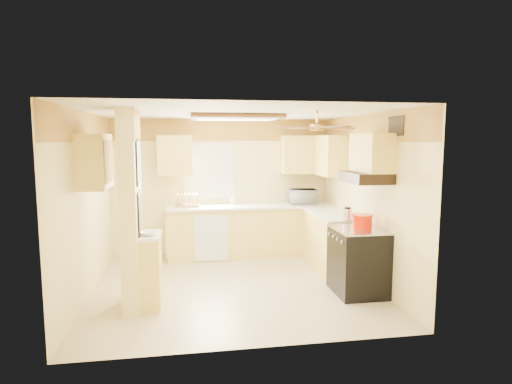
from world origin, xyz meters
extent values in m
plane|color=beige|center=(0.00, 0.00, 0.00)|extent=(4.00, 4.00, 0.00)
plane|color=white|center=(0.00, 0.00, 2.50)|extent=(4.00, 4.00, 0.00)
plane|color=#F5E095|center=(0.00, 1.90, 1.25)|extent=(4.00, 0.00, 4.00)
plane|color=#F5E095|center=(0.00, -1.90, 1.25)|extent=(4.00, 0.00, 4.00)
plane|color=#F5E095|center=(-2.00, 0.00, 1.25)|extent=(0.00, 3.80, 3.80)
plane|color=#F5E095|center=(2.00, 0.00, 1.25)|extent=(0.00, 3.80, 3.80)
cube|color=#FFC64B|center=(0.00, 1.88, 2.30)|extent=(4.00, 0.02, 0.40)
cube|color=#F5E095|center=(-1.35, -0.55, 1.25)|extent=(0.20, 0.70, 2.50)
cube|color=#F1DB6F|center=(-1.13, -0.55, 0.45)|extent=(0.25, 0.55, 0.90)
cube|color=white|center=(-1.13, -0.55, 0.92)|extent=(0.28, 0.58, 0.04)
cube|color=#F1DB6F|center=(0.50, 1.60, 0.45)|extent=(3.00, 0.60, 0.90)
cube|color=#F1DB6F|center=(1.70, 0.60, 0.45)|extent=(0.60, 1.40, 0.90)
cube|color=white|center=(0.50, 1.59, 0.92)|extent=(3.04, 0.64, 0.04)
cube|color=white|center=(1.69, 0.60, 0.92)|extent=(0.64, 1.44, 0.04)
cube|color=white|center=(-0.25, 1.29, 0.43)|extent=(0.58, 0.02, 0.80)
cube|color=white|center=(-0.25, 1.89, 1.55)|extent=(0.92, 0.02, 1.02)
cube|color=white|center=(-0.25, 1.89, 1.55)|extent=(0.80, 0.02, 0.90)
cube|color=#F1DB6F|center=(-0.85, 1.72, 1.85)|extent=(0.60, 0.35, 0.70)
cube|color=#F1DB6F|center=(1.55, 1.72, 1.85)|extent=(0.90, 0.35, 0.70)
cube|color=#F1DB6F|center=(1.82, 1.25, 1.85)|extent=(0.35, 1.00, 0.70)
cube|color=#F1DB6F|center=(-1.82, -0.25, 1.85)|extent=(0.35, 0.75, 0.70)
cube|color=#F1DB6F|center=(1.82, -0.55, 1.95)|extent=(0.35, 0.76, 0.52)
cube|color=black|center=(1.67, -0.55, 0.45)|extent=(0.65, 0.76, 0.90)
cube|color=silver|center=(1.67, -0.55, 0.91)|extent=(0.66, 0.77, 0.02)
cylinder|color=silver|center=(1.34, -0.80, 0.80)|extent=(0.03, 0.05, 0.05)
cylinder|color=silver|center=(1.34, -0.63, 0.80)|extent=(0.03, 0.05, 0.05)
cylinder|color=silver|center=(1.34, -0.47, 0.80)|extent=(0.03, 0.05, 0.05)
cylinder|color=silver|center=(1.34, -0.30, 0.80)|extent=(0.03, 0.05, 0.05)
cube|color=black|center=(1.74, -0.55, 1.62)|extent=(0.50, 0.76, 0.14)
cube|color=black|center=(-1.24, -0.55, 1.85)|extent=(0.02, 0.42, 0.57)
cube|color=white|center=(-1.23, -0.55, 1.85)|extent=(0.01, 0.37, 0.52)
cube|color=black|center=(-1.24, -0.55, 1.20)|extent=(0.02, 0.42, 0.57)
cube|color=yellow|center=(-1.23, -0.55, 1.20)|extent=(0.01, 0.37, 0.52)
cube|color=brown|center=(0.10, 0.50, 2.46)|extent=(1.35, 0.95, 0.06)
cube|color=white|center=(0.10, 0.50, 2.44)|extent=(1.15, 0.75, 0.02)
cylinder|color=gold|center=(1.00, -0.70, 2.42)|extent=(0.04, 0.04, 0.16)
cylinder|color=gold|center=(1.00, -0.70, 2.28)|extent=(0.18, 0.18, 0.08)
cube|color=brown|center=(1.30, -0.59, 2.28)|extent=(0.55, 0.28, 0.01)
cube|color=brown|center=(0.89, -0.40, 2.28)|extent=(0.28, 0.55, 0.01)
cube|color=brown|center=(0.70, -0.81, 2.28)|extent=(0.55, 0.28, 0.01)
cube|color=brown|center=(1.11, -1.00, 2.28)|extent=(0.28, 0.55, 0.01)
cube|color=black|center=(1.98, -0.90, 2.30)|extent=(0.02, 0.40, 0.25)
imported|color=white|center=(1.47, 1.62, 1.08)|extent=(0.49, 0.34, 0.27)
imported|color=white|center=(-1.13, -0.63, 0.96)|extent=(0.23, 0.23, 0.05)
cylinder|color=red|center=(1.72, -0.54, 1.00)|extent=(0.27, 0.27, 0.17)
cylinder|color=red|center=(1.72, -0.54, 1.10)|extent=(0.29, 0.29, 0.02)
cylinder|color=silver|center=(1.69, -0.07, 1.03)|extent=(0.13, 0.13, 0.18)
cylinder|color=black|center=(1.69, -0.07, 1.13)|extent=(0.09, 0.09, 0.03)
cube|color=#DAB87E|center=(-0.65, 1.61, 0.96)|extent=(0.43, 0.34, 0.04)
cube|color=#DAB87E|center=(-0.82, 1.61, 1.05)|extent=(0.02, 0.27, 0.23)
cube|color=#DAB87E|center=(-0.75, 1.61, 1.05)|extent=(0.02, 0.27, 0.23)
cube|color=#DAB87E|center=(-0.68, 1.61, 1.05)|extent=(0.02, 0.27, 0.23)
cube|color=#DAB87E|center=(-0.62, 1.61, 1.05)|extent=(0.02, 0.27, 0.23)
cube|color=#DAB87E|center=(-0.55, 1.61, 1.05)|extent=(0.02, 0.27, 0.23)
cube|color=#DAB87E|center=(-0.48, 1.61, 1.05)|extent=(0.02, 0.27, 0.23)
cylinder|color=white|center=(-0.75, 1.61, 1.05)|extent=(0.02, 0.23, 0.23)
cylinder|color=white|center=(-0.62, 1.61, 1.05)|extent=(0.02, 0.23, 0.23)
cylinder|color=white|center=(0.19, 1.74, 1.00)|extent=(0.09, 0.09, 0.12)
cylinder|color=#DAB87E|center=(0.21, 1.74, 1.03)|extent=(0.01, 0.01, 0.19)
cylinder|color=#DAB87E|center=(0.19, 1.76, 1.03)|extent=(0.01, 0.01, 0.19)
cylinder|color=#DAB87E|center=(0.17, 1.74, 1.03)|extent=(0.01, 0.01, 0.19)
cylinder|color=#DAB87E|center=(0.19, 1.72, 1.03)|extent=(0.01, 0.01, 0.19)
camera|label=1|loc=(-0.66, -6.00, 2.13)|focal=30.00mm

